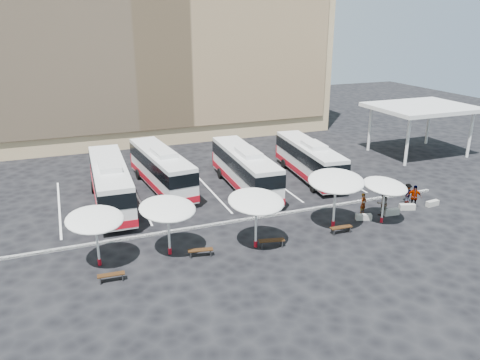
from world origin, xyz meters
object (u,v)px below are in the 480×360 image
object	(u,v)px
wood_bench_0	(111,276)
conc_bench_3	(432,203)
wood_bench_2	(272,242)
conc_bench_2	(407,207)
bus_3	(309,159)
bus_2	(245,168)
sunshade_4	(385,186)
passenger_3	(407,193)
sunshade_0	(95,220)
bus_0	(110,182)
wood_bench_1	(200,251)
sunshade_3	(336,181)
sunshade_1	(168,209)
conc_bench_0	(364,217)
wood_bench_3	(341,228)
sunshade_2	(256,201)
passenger_0	(363,204)
conc_bench_1	(391,212)
passenger_2	(414,197)
passenger_1	(383,203)
bus_1	(161,168)

from	to	relation	value
wood_bench_0	conc_bench_3	world-z (taller)	wood_bench_0
wood_bench_2	conc_bench_2	distance (m)	12.32
bus_3	bus_2	bearing A→B (deg)	-169.13
sunshade_4	passenger_3	world-z (taller)	sunshade_4
sunshade_0	conc_bench_2	size ratio (longest dim) A/B	3.32
bus_0	wood_bench_1	distance (m)	11.22
sunshade_3	sunshade_1	bearing A→B (deg)	178.71
sunshade_4	conc_bench_0	world-z (taller)	sunshade_4
bus_2	wood_bench_0	distance (m)	16.68
wood_bench_3	conc_bench_3	world-z (taller)	wood_bench_3
sunshade_2	passenger_0	world-z (taller)	sunshade_2
conc_bench_1	conc_bench_3	size ratio (longest dim) A/B	1.09
passenger_0	passenger_2	bearing A→B (deg)	-30.80
passenger_0	wood_bench_0	bearing A→B (deg)	166.53
wood_bench_0	wood_bench_1	bearing A→B (deg)	9.99
conc_bench_3	passenger_1	distance (m)	4.85
passenger_3	sunshade_1	bearing A→B (deg)	12.07
sunshade_1	sunshade_3	xyz separation A→B (m)	(11.51, -0.26, 0.35)
passenger_2	passenger_3	distance (m)	1.24
wood_bench_1	wood_bench_3	distance (m)	9.79
conc_bench_1	conc_bench_2	size ratio (longest dim) A/B	1.02
bus_0	conc_bench_3	size ratio (longest dim) A/B	10.73
sunshade_0	wood_bench_3	distance (m)	15.92
bus_1	passenger_2	size ratio (longest dim) A/B	6.05
sunshade_4	passenger_3	bearing A→B (deg)	29.54
sunshade_2	wood_bench_0	xyz separation A→B (m)	(-9.05, -0.88, -2.77)
wood_bench_3	passenger_0	bearing A→B (deg)	34.37
sunshade_4	conc_bench_3	bearing A→B (deg)	11.21
wood_bench_3	wood_bench_2	bearing A→B (deg)	-178.65
sunshade_3	wood_bench_1	bearing A→B (deg)	-175.75
wood_bench_1	passenger_3	size ratio (longest dim) A/B	1.00
sunshade_1	wood_bench_2	distance (m)	6.92
sunshade_4	wood_bench_2	bearing A→B (deg)	-176.11
sunshade_0	sunshade_2	xyz separation A→B (m)	(9.48, -1.22, 0.19)
bus_1	conc_bench_3	world-z (taller)	bus_1
sunshade_1	conc_bench_0	xyz separation A→B (m)	(14.22, -0.01, -2.81)
sunshade_2	passenger_2	size ratio (longest dim) A/B	2.11
bus_1	sunshade_0	distance (m)	13.29
sunshade_2	sunshade_4	distance (m)	9.86
bus_2	wood_bench_1	distance (m)	12.37
conc_bench_0	passenger_2	size ratio (longest dim) A/B	0.60
bus_1	wood_bench_3	size ratio (longest dim) A/B	7.31
wood_bench_0	passenger_3	world-z (taller)	passenger_3
bus_0	conc_bench_2	size ratio (longest dim) A/B	10.02
sunshade_3	conc_bench_0	xyz separation A→B (m)	(2.71, 0.25, -3.16)
sunshade_2	sunshade_3	xyz separation A→B (m)	(6.21, 0.80, 0.26)
wood_bench_2	sunshade_4	bearing A→B (deg)	3.89
passenger_2	bus_3	bearing A→B (deg)	144.46
passenger_1	conc_bench_3	bearing A→B (deg)	-173.14
sunshade_4	conc_bench_1	size ratio (longest dim) A/B	3.40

